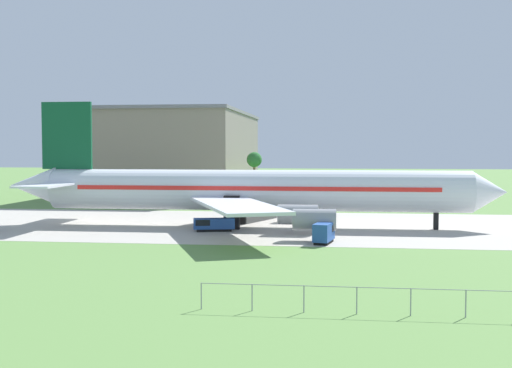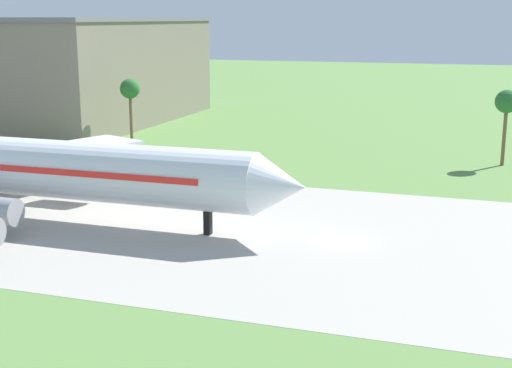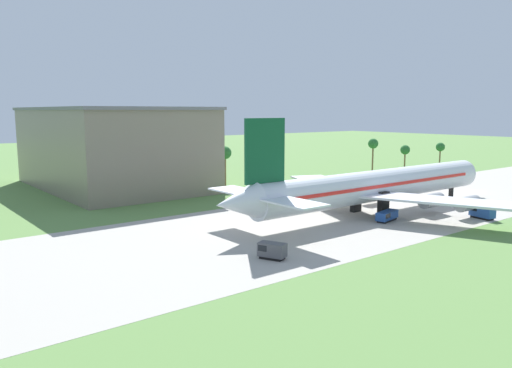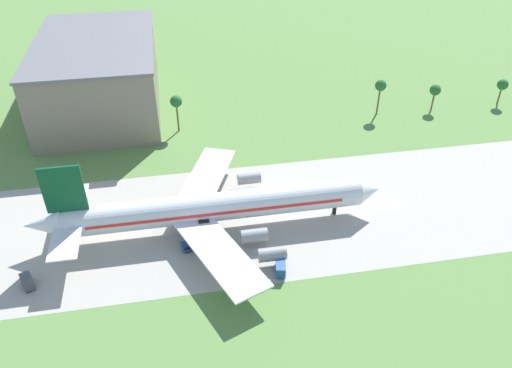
{
  "view_description": "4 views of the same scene",
  "coord_description": "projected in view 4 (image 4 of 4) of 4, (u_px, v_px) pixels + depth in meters",
  "views": [
    {
      "loc": [
        -29.67,
        -103.52,
        12.54
      ],
      "look_at": [
        -42.26,
        -2.11,
        6.89
      ],
      "focal_mm": 45.0,
      "sensor_mm": 36.0,
      "label": 1
    },
    {
      "loc": [
        13.31,
        -69.12,
        22.38
      ],
      "look_at": [
        -8.81,
        -2.11,
        5.89
      ],
      "focal_mm": 50.0,
      "sensor_mm": 36.0,
      "label": 2
    },
    {
      "loc": [
        -127.5,
        -67.61,
        21.34
      ],
      "look_at": [
        -75.71,
        -2.11,
        9.15
      ],
      "focal_mm": 35.0,
      "sensor_mm": 36.0,
      "label": 3
    },
    {
      "loc": [
        -49.58,
        -91.57,
        74.41
      ],
      "look_at": [
        -31.95,
        5.0,
        6.0
      ],
      "focal_mm": 35.0,
      "sensor_mm": 36.0,
      "label": 4
    }
  ],
  "objects": [
    {
      "name": "taxiway_strip",
      "position": [
        386.0,
        202.0,
        123.75
      ],
      "size": [
        320.0,
        44.0,
        0.02
      ],
      "color": "#A8A399",
      "rests_on": "ground_plane"
    },
    {
      "name": "fuel_truck",
      "position": [
        281.0,
        266.0,
        103.2
      ],
      "size": [
        2.93,
        5.18,
        2.73
      ],
      "color": "black",
      "rests_on": "ground_plane"
    },
    {
      "name": "baggage_tug",
      "position": [
        27.0,
        281.0,
        99.86
      ],
      "size": [
        3.45,
        4.48,
        2.39
      ],
      "color": "black",
      "rests_on": "ground_plane"
    },
    {
      "name": "catering_van",
      "position": [
        194.0,
        244.0,
        109.21
      ],
      "size": [
        6.49,
        3.28,
        1.97
      ],
      "color": "black",
      "rests_on": "ground_plane"
    },
    {
      "name": "ground_plane",
      "position": [
        386.0,
        202.0,
        123.76
      ],
      "size": [
        600.0,
        600.0,
        0.0
      ],
      "primitive_type": "plane",
      "color": "#5B8442"
    },
    {
      "name": "jet_airliner",
      "position": [
        211.0,
        208.0,
        112.3
      ],
      "size": [
        80.26,
        56.38,
        20.23
      ],
      "color": "silver",
      "rests_on": "ground_plane"
    },
    {
      "name": "palm_tree_row",
      "position": [
        378.0,
        91.0,
        158.42
      ],
      "size": [
        111.25,
        3.6,
        11.75
      ],
      "color": "brown",
      "rests_on": "ground_plane"
    },
    {
      "name": "terminal_building",
      "position": [
        99.0,
        74.0,
        161.76
      ],
      "size": [
        36.72,
        61.2,
        22.46
      ],
      "color": "slate",
      "rests_on": "ground_plane"
    }
  ]
}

